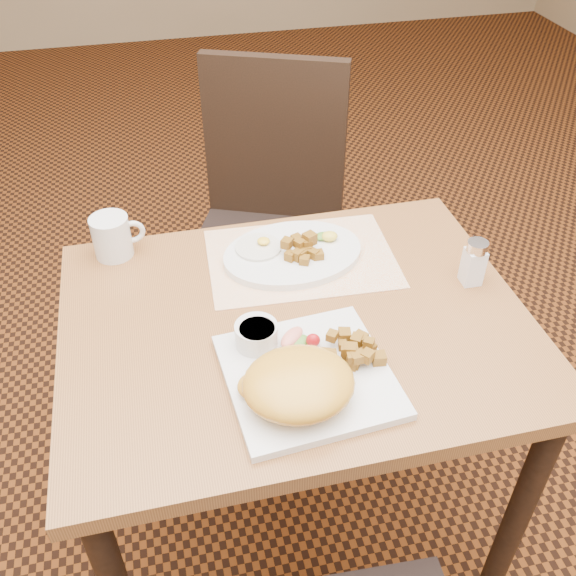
# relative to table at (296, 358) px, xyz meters

# --- Properties ---
(ground) EXTENTS (8.00, 8.00, 0.00)m
(ground) POSITION_rel_table_xyz_m (0.00, 0.00, -0.64)
(ground) COLOR black
(ground) RESTS_ON ground
(table) EXTENTS (0.90, 0.70, 0.75)m
(table) POSITION_rel_table_xyz_m (0.00, 0.00, 0.00)
(table) COLOR #965D2E
(table) RESTS_ON ground
(chair_far) EXTENTS (0.55, 0.56, 0.97)m
(chair_far) POSITION_rel_table_xyz_m (0.09, 0.70, -0.10)
(chair_far) COLOR black
(chair_far) RESTS_ON ground
(placemat) EXTENTS (0.41, 0.30, 0.00)m
(placemat) POSITION_rel_table_xyz_m (0.06, 0.18, 0.11)
(placemat) COLOR white
(placemat) RESTS_ON table
(plate_square) EXTENTS (0.30, 0.30, 0.02)m
(plate_square) POSITION_rel_table_xyz_m (-0.02, -0.16, 0.12)
(plate_square) COLOR silver
(plate_square) RESTS_ON table
(plate_oval) EXTENTS (0.33, 0.26, 0.02)m
(plate_oval) POSITION_rel_table_xyz_m (0.04, 0.19, 0.12)
(plate_oval) COLOR silver
(plate_oval) RESTS_ON placemat
(hollandaise_mound) EXTENTS (0.19, 0.17, 0.07)m
(hollandaise_mound) POSITION_rel_table_xyz_m (-0.05, -0.21, 0.16)
(hollandaise_mound) COLOR gold
(hollandaise_mound) RESTS_ON plate_square
(ramekin) EXTENTS (0.08, 0.08, 0.04)m
(ramekin) POSITION_rel_table_xyz_m (-0.09, -0.07, 0.15)
(ramekin) COLOR silver
(ramekin) RESTS_ON plate_square
(garnish_sq) EXTENTS (0.08, 0.07, 0.03)m
(garnish_sq) POSITION_rel_table_xyz_m (-0.02, -0.08, 0.14)
(garnish_sq) COLOR #387223
(garnish_sq) RESTS_ON plate_square
(fried_egg) EXTENTS (0.10, 0.10, 0.02)m
(fried_egg) POSITION_rel_table_xyz_m (-0.03, 0.22, 0.13)
(fried_egg) COLOR white
(fried_egg) RESTS_ON plate_oval
(garnish_ov) EXTENTS (0.05, 0.04, 0.02)m
(garnish_ov) POSITION_rel_table_xyz_m (0.12, 0.22, 0.14)
(garnish_ov) COLOR #387223
(garnish_ov) RESTS_ON plate_oval
(salt_shaker) EXTENTS (0.04, 0.04, 0.10)m
(salt_shaker) POSITION_rel_table_xyz_m (0.38, 0.03, 0.16)
(salt_shaker) COLOR white
(salt_shaker) RESTS_ON table
(coffee_mug) EXTENTS (0.11, 0.08, 0.09)m
(coffee_mug) POSITION_rel_table_xyz_m (-0.33, 0.30, 0.16)
(coffee_mug) COLOR silver
(coffee_mug) RESTS_ON table
(home_fries_sq) EXTENTS (0.12, 0.12, 0.04)m
(home_fries_sq) POSITION_rel_table_xyz_m (0.06, -0.14, 0.14)
(home_fries_sq) COLOR #8D5E16
(home_fries_sq) RESTS_ON plate_square
(home_fries_ov) EXTENTS (0.09, 0.10, 0.04)m
(home_fries_ov) POSITION_rel_table_xyz_m (0.06, 0.17, 0.14)
(home_fries_ov) COLOR #8D5E16
(home_fries_ov) RESTS_ON plate_oval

